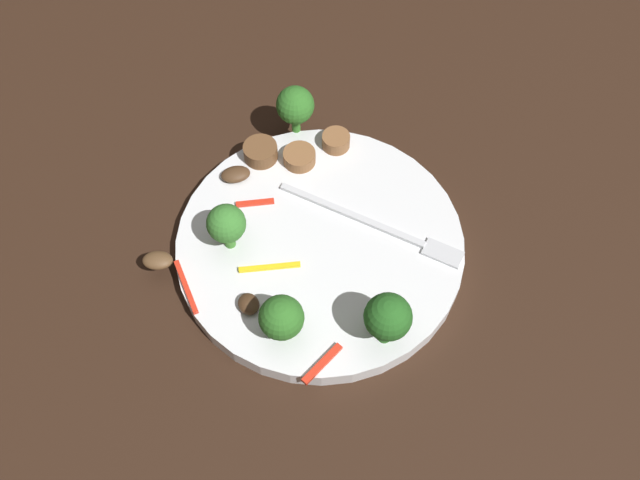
% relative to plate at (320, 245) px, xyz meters
% --- Properties ---
extents(ground_plane, '(1.40, 1.40, 0.00)m').
position_rel_plate_xyz_m(ground_plane, '(0.00, 0.00, -0.01)').
color(ground_plane, black).
extents(plate, '(0.26, 0.26, 0.02)m').
position_rel_plate_xyz_m(plate, '(0.00, 0.00, 0.00)').
color(plate, white).
rests_on(plate, ground_plane).
extents(fork, '(0.18, 0.03, 0.00)m').
position_rel_plate_xyz_m(fork, '(0.04, 0.04, 0.01)').
color(fork, silver).
rests_on(fork, plate).
extents(broccoli_floret_0, '(0.04, 0.04, 0.05)m').
position_rel_plate_xyz_m(broccoli_floret_0, '(0.02, -0.09, 0.04)').
color(broccoli_floret_0, '#347525').
rests_on(broccoli_floret_0, plate).
extents(broccoli_floret_1, '(0.03, 0.03, 0.05)m').
position_rel_plate_xyz_m(broccoli_floret_1, '(-0.06, -0.05, 0.04)').
color(broccoli_floret_1, '#408630').
rests_on(broccoli_floret_1, plate).
extents(broccoli_floret_2, '(0.04, 0.04, 0.06)m').
position_rel_plate_xyz_m(broccoli_floret_2, '(0.10, -0.05, 0.05)').
color(broccoli_floret_2, '#296420').
rests_on(broccoli_floret_2, plate).
extents(broccoli_floret_3, '(0.04, 0.04, 0.05)m').
position_rel_plate_xyz_m(broccoli_floret_3, '(-0.09, 0.10, 0.04)').
color(broccoli_floret_3, '#347525').
rests_on(broccoli_floret_3, plate).
extents(sausage_slice_0, '(0.03, 0.03, 0.01)m').
position_rel_plate_xyz_m(sausage_slice_0, '(-0.05, 0.10, 0.02)').
color(sausage_slice_0, brown).
rests_on(sausage_slice_0, plate).
extents(sausage_slice_1, '(0.04, 0.04, 0.01)m').
position_rel_plate_xyz_m(sausage_slice_1, '(-0.07, 0.06, 0.02)').
color(sausage_slice_1, brown).
rests_on(sausage_slice_1, plate).
extents(sausage_slice_2, '(0.04, 0.04, 0.02)m').
position_rel_plate_xyz_m(sausage_slice_2, '(-0.10, 0.05, 0.02)').
color(sausage_slice_2, brown).
rests_on(sausage_slice_2, plate).
extents(mushroom_0, '(0.03, 0.03, 0.01)m').
position_rel_plate_xyz_m(mushroom_0, '(-0.11, 0.01, 0.01)').
color(mushroom_0, '#4C331E').
rests_on(mushroom_0, plate).
extents(mushroom_1, '(0.03, 0.03, 0.01)m').
position_rel_plate_xyz_m(mushroom_1, '(-0.01, -0.09, 0.01)').
color(mushroom_1, '#422B19').
rests_on(mushroom_1, plate).
extents(mushroom_2, '(0.03, 0.03, 0.01)m').
position_rel_plate_xyz_m(mushroom_2, '(-0.11, -0.10, 0.01)').
color(mushroom_2, brown).
rests_on(mushroom_2, plate).
extents(pepper_strip_0, '(0.03, 0.03, 0.00)m').
position_rel_plate_xyz_m(pepper_strip_0, '(-0.07, 0.00, 0.01)').
color(pepper_strip_0, red).
rests_on(pepper_strip_0, plate).
extents(pepper_strip_1, '(0.01, 0.04, 0.00)m').
position_rel_plate_xyz_m(pepper_strip_1, '(0.07, -0.10, 0.01)').
color(pepper_strip_1, red).
rests_on(pepper_strip_1, plate).
extents(pepper_strip_2, '(0.05, 0.03, 0.00)m').
position_rel_plate_xyz_m(pepper_strip_2, '(-0.07, -0.10, 0.01)').
color(pepper_strip_2, red).
rests_on(pepper_strip_2, plate).
extents(pepper_strip_3, '(0.04, 0.04, 0.00)m').
position_rel_plate_xyz_m(pepper_strip_3, '(-0.02, -0.05, 0.01)').
color(pepper_strip_3, yellow).
rests_on(pepper_strip_3, plate).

